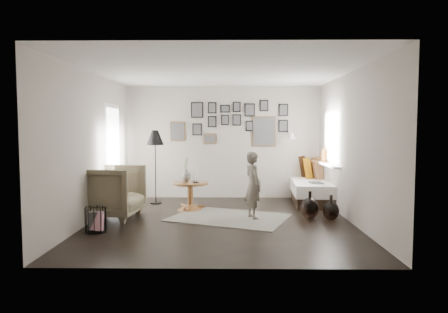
{
  "coord_description": "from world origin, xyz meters",
  "views": [
    {
      "loc": [
        0.15,
        -6.91,
        1.62
      ],
      "look_at": [
        0.05,
        0.5,
        1.1
      ],
      "focal_mm": 32.0,
      "sensor_mm": 36.0,
      "label": 1
    }
  ],
  "objects_px": {
    "armchair": "(111,192)",
    "floor_lamp": "(155,140)",
    "vase": "(186,175)",
    "demijohn_large": "(310,208)",
    "pedestal_table": "(190,197)",
    "daybed": "(312,186)",
    "magazine_basket": "(96,220)",
    "demijohn_small": "(331,211)",
    "child": "(253,185)"
  },
  "relations": [
    {
      "from": "vase",
      "to": "armchair",
      "type": "xyz_separation_m",
      "value": [
        -1.29,
        -0.76,
        -0.22
      ]
    },
    {
      "from": "daybed",
      "to": "demijohn_small",
      "type": "relative_size",
      "value": 4.97
    },
    {
      "from": "vase",
      "to": "magazine_basket",
      "type": "relative_size",
      "value": 1.27
    },
    {
      "from": "daybed",
      "to": "floor_lamp",
      "type": "distance_m",
      "value": 3.62
    },
    {
      "from": "daybed",
      "to": "floor_lamp",
      "type": "relative_size",
      "value": 1.41
    },
    {
      "from": "pedestal_table",
      "to": "floor_lamp",
      "type": "bearing_deg",
      "value": 140.77
    },
    {
      "from": "daybed",
      "to": "vase",
      "type": "bearing_deg",
      "value": -155.08
    },
    {
      "from": "pedestal_table",
      "to": "magazine_basket",
      "type": "height_order",
      "value": "pedestal_table"
    },
    {
      "from": "magazine_basket",
      "to": "pedestal_table",
      "type": "bearing_deg",
      "value": 52.66
    },
    {
      "from": "demijohn_small",
      "to": "demijohn_large",
      "type": "bearing_deg",
      "value": 161.08
    },
    {
      "from": "vase",
      "to": "magazine_basket",
      "type": "distance_m",
      "value": 2.2
    },
    {
      "from": "demijohn_large",
      "to": "magazine_basket",
      "type": "bearing_deg",
      "value": -164.57
    },
    {
      "from": "demijohn_large",
      "to": "floor_lamp",
      "type": "bearing_deg",
      "value": 155.1
    },
    {
      "from": "child",
      "to": "daybed",
      "type": "bearing_deg",
      "value": -60.22
    },
    {
      "from": "child",
      "to": "demijohn_small",
      "type": "bearing_deg",
      "value": -116.61
    },
    {
      "from": "armchair",
      "to": "pedestal_table",
      "type": "bearing_deg",
      "value": -55.49
    },
    {
      "from": "pedestal_table",
      "to": "child",
      "type": "height_order",
      "value": "child"
    },
    {
      "from": "magazine_basket",
      "to": "armchair",
      "type": "bearing_deg",
      "value": 93.24
    },
    {
      "from": "floor_lamp",
      "to": "demijohn_small",
      "type": "bearing_deg",
      "value": -24.31
    },
    {
      "from": "daybed",
      "to": "armchair",
      "type": "bearing_deg",
      "value": -151.79
    },
    {
      "from": "vase",
      "to": "demijohn_small",
      "type": "relative_size",
      "value": 1.11
    },
    {
      "from": "magazine_basket",
      "to": "daybed",
      "type": "bearing_deg",
      "value": 35.15
    },
    {
      "from": "armchair",
      "to": "magazine_basket",
      "type": "bearing_deg",
      "value": -170.66
    },
    {
      "from": "vase",
      "to": "daybed",
      "type": "xyz_separation_m",
      "value": [
        2.71,
        1.03,
        -0.37
      ]
    },
    {
      "from": "demijohn_small",
      "to": "child",
      "type": "distance_m",
      "value": 1.44
    },
    {
      "from": "vase",
      "to": "floor_lamp",
      "type": "height_order",
      "value": "floor_lamp"
    },
    {
      "from": "pedestal_table",
      "to": "demijohn_small",
      "type": "distance_m",
      "value": 2.72
    },
    {
      "from": "floor_lamp",
      "to": "demijohn_large",
      "type": "bearing_deg",
      "value": -24.9
    },
    {
      "from": "magazine_basket",
      "to": "demijohn_small",
      "type": "distance_m",
      "value": 3.99
    },
    {
      "from": "armchair",
      "to": "child",
      "type": "distance_m",
      "value": 2.58
    },
    {
      "from": "demijohn_small",
      "to": "pedestal_table",
      "type": "bearing_deg",
      "value": 161.39
    },
    {
      "from": "floor_lamp",
      "to": "magazine_basket",
      "type": "bearing_deg",
      "value": -101.91
    },
    {
      "from": "vase",
      "to": "daybed",
      "type": "distance_m",
      "value": 2.92
    },
    {
      "from": "demijohn_small",
      "to": "child",
      "type": "bearing_deg",
      "value": 175.45
    },
    {
      "from": "pedestal_table",
      "to": "armchair",
      "type": "xyz_separation_m",
      "value": [
        -1.37,
        -0.74,
        0.23
      ]
    },
    {
      "from": "vase",
      "to": "floor_lamp",
      "type": "distance_m",
      "value": 1.18
    },
    {
      "from": "armchair",
      "to": "floor_lamp",
      "type": "relative_size",
      "value": 0.67
    },
    {
      "from": "magazine_basket",
      "to": "demijohn_large",
      "type": "bearing_deg",
      "value": 15.43
    },
    {
      "from": "pedestal_table",
      "to": "vase",
      "type": "height_order",
      "value": "vase"
    },
    {
      "from": "armchair",
      "to": "demijohn_small",
      "type": "relative_size",
      "value": 2.35
    },
    {
      "from": "daybed",
      "to": "magazine_basket",
      "type": "relative_size",
      "value": 5.68
    },
    {
      "from": "pedestal_table",
      "to": "demijohn_small",
      "type": "xyz_separation_m",
      "value": [
        2.58,
        -0.87,
        -0.09
      ]
    },
    {
      "from": "daybed",
      "to": "demijohn_large",
      "type": "relative_size",
      "value": 4.52
    },
    {
      "from": "pedestal_table",
      "to": "vase",
      "type": "bearing_deg",
      "value": 165.96
    },
    {
      "from": "vase",
      "to": "demijohn_large",
      "type": "height_order",
      "value": "vase"
    },
    {
      "from": "pedestal_table",
      "to": "daybed",
      "type": "distance_m",
      "value": 2.83
    },
    {
      "from": "vase",
      "to": "child",
      "type": "height_order",
      "value": "child"
    },
    {
      "from": "daybed",
      "to": "demijohn_large",
      "type": "height_order",
      "value": "daybed"
    },
    {
      "from": "child",
      "to": "armchair",
      "type": "bearing_deg",
      "value": 67.59
    },
    {
      "from": "daybed",
      "to": "armchair",
      "type": "relative_size",
      "value": 2.11
    }
  ]
}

